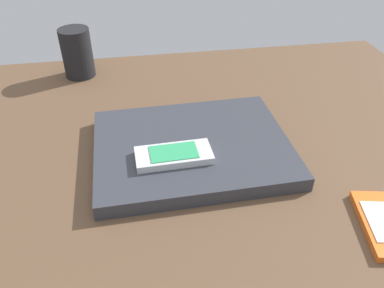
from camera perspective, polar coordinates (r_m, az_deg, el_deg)
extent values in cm
cube|color=brown|center=(66.46, -4.87, -2.16)|extent=(120.00, 80.00, 3.00)
cube|color=#33353D|center=(64.14, 0.00, -0.55)|extent=(32.11, 25.33, 2.46)
cube|color=silver|center=(59.65, -2.69, -1.68)|extent=(11.91, 5.74, 1.18)
cube|color=#33A566|center=(59.25, -2.71, -1.18)|extent=(7.41, 4.41, 0.14)
cube|color=orange|center=(58.61, 26.22, -10.54)|extent=(7.64, 12.50, 1.04)
cube|color=white|center=(58.21, 26.38, -10.14)|extent=(5.58, 7.93, 0.14)
cylinder|color=black|center=(90.94, -16.52, 12.71)|extent=(6.60, 6.60, 10.70)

